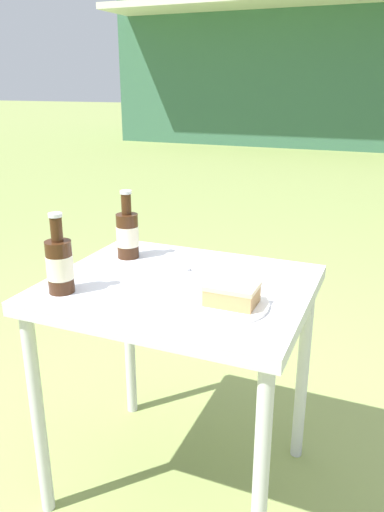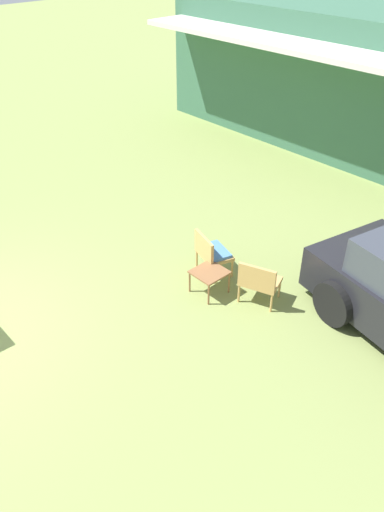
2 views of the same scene
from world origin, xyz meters
name	(u,v)px [view 2 (image 2 of 2)]	position (x,y,z in m)	size (l,w,h in m)	color
cabin_building	(363,74)	(-0.62, 11.27, 1.65)	(9.79, 5.57, 3.28)	#38664C
wicker_chair_cushioned	(212,252)	(1.34, 3.94, 0.43)	(0.69, 0.60, 0.75)	tan
wicker_chair_plain	(259,280)	(2.39, 3.93, 0.43)	(0.71, 0.64, 0.75)	tan
garden_side_table	(210,274)	(1.70, 3.55, 0.36)	(0.49, 0.50, 0.41)	brown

